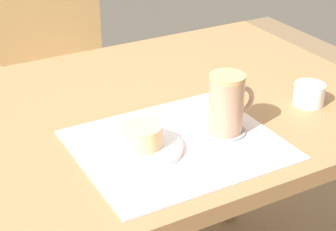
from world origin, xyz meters
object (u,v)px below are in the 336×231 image
pastry_plate (142,148)px  sugar_bowl (309,94)px  wooden_chair (64,85)px  dining_table (124,144)px  pastry (142,136)px  coffee_mug (227,103)px

pastry_plate → sugar_bowl: 0.43m
wooden_chair → dining_table: bearing=82.2°
pastry_plate → pastry: size_ratio=2.03×
dining_table → pastry: 0.21m
pastry_plate → sugar_bowl: size_ratio=2.28×
dining_table → wooden_chair: wooden_chair is taller
dining_table → coffee_mug: coffee_mug is taller
dining_table → coffee_mug: size_ratio=9.83×
coffee_mug → sugar_bowl: coffee_mug is taller
pastry_plate → coffee_mug: (0.18, -0.02, 0.06)m
coffee_mug → pastry: bearing=174.4°
wooden_chair → coffee_mug: size_ratio=6.99×
coffee_mug → pastry_plate: bearing=174.4°
dining_table → coffee_mug: (0.15, -0.19, 0.15)m
pastry_plate → sugar_bowl: sugar_bowl is taller
sugar_bowl → pastry: bearing=-179.4°
dining_table → sugar_bowl: (0.39, -0.17, 0.11)m
wooden_chair → pastry_plate: (-0.15, -0.93, 0.27)m
dining_table → sugar_bowl: size_ratio=17.61×
wooden_chair → pastry_plate: wooden_chair is taller
wooden_chair → pastry: 0.99m
pastry → sugar_bowl: bearing=0.6°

